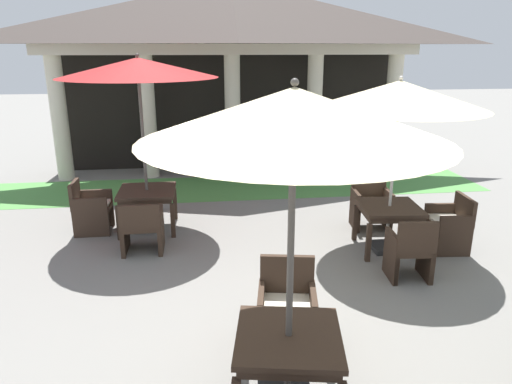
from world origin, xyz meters
TOP-DOWN VIEW (x-y plane):
  - ground_plane at (0.00, 0.00)m, footprint 60.00×60.00m
  - background_pavilion at (0.00, 7.74)m, footprint 9.21×2.61m
  - lawn_strip at (0.00, 6.44)m, footprint 11.01×1.92m
  - patio_table_near_foreground at (-1.74, 4.12)m, footprint 0.94×0.94m
  - patio_umbrella_near_foreground at (-1.74, 4.12)m, footprint 2.52×2.52m
  - patio_chair_near_foreground_south at (-1.74, 3.18)m, footprint 0.61×0.57m
  - patio_chair_near_foreground_west at (-2.69, 4.13)m, footprint 0.59×0.56m
  - patio_table_mid_right at (-0.15, -0.30)m, footprint 1.02×1.02m
  - patio_umbrella_mid_right at (-0.15, -0.30)m, footprint 2.31×2.31m
  - patio_chair_mid_right_north at (0.01, 0.59)m, footprint 0.68×0.66m
  - patio_table_far_back at (2.01, 2.78)m, footprint 0.95×0.95m
  - patio_umbrella_far_back at (2.01, 2.78)m, footprint 2.47×2.47m
  - patio_chair_far_back_south at (1.93, 1.82)m, footprint 0.58×0.54m
  - patio_chair_far_back_north at (2.09, 3.75)m, footprint 0.67×0.59m
  - patio_chair_far_back_east at (2.97, 2.70)m, footprint 0.57×0.68m

SIDE VIEW (x-z plane):
  - ground_plane at x=0.00m, z-range 0.00..0.00m
  - lawn_strip at x=0.00m, z-range 0.00..0.01m
  - patio_chair_far_back_east at x=2.97m, z-range -0.02..0.83m
  - patio_chair_near_foreground_south at x=-1.74m, z-range -0.01..0.82m
  - patio_chair_mid_right_north at x=0.01m, z-range -0.05..0.87m
  - patio_chair_near_foreground_west at x=-2.69m, z-range -0.03..0.86m
  - patio_chair_far_back_south at x=1.93m, z-range -0.03..0.86m
  - patio_chair_far_back_north at x=2.09m, z-range -0.04..0.88m
  - patio_table_near_foreground at x=-1.74m, z-range 0.26..0.97m
  - patio_table_mid_right at x=-0.15m, z-range 0.25..0.97m
  - patio_table_far_back at x=2.01m, z-range 0.26..0.98m
  - patio_umbrella_far_back at x=2.01m, z-range 1.04..3.68m
  - patio_umbrella_mid_right at x=-0.15m, z-range 1.12..3.93m
  - patio_umbrella_near_foreground at x=-1.74m, z-range 1.22..4.15m
  - background_pavilion at x=0.00m, z-range 1.17..5.62m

